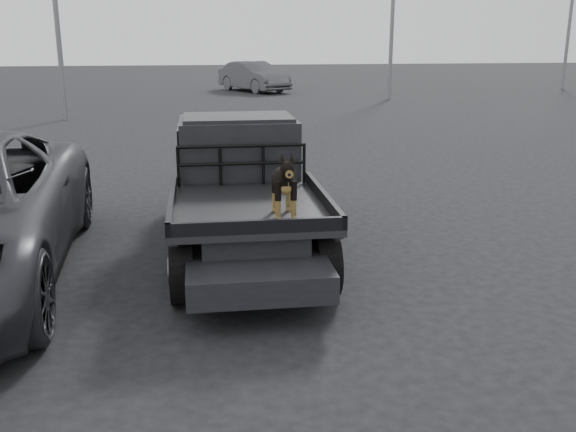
{
  "coord_description": "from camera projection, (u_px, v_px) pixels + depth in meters",
  "views": [
    {
      "loc": [
        -1.21,
        -6.13,
        2.96
      ],
      "look_at": [
        -0.36,
        -0.11,
        1.24
      ],
      "focal_mm": 40.0,
      "sensor_mm": 36.0,
      "label": 1
    }
  ],
  "objects": [
    {
      "name": "ground",
      "position": [
        320.0,
        324.0,
        6.81
      ],
      "size": [
        120.0,
        120.0,
        0.0
      ],
      "primitive_type": "plane",
      "color": "black",
      "rests_on": "ground"
    },
    {
      "name": "flatbed_ute",
      "position": [
        244.0,
        220.0,
        8.97
      ],
      "size": [
        2.0,
        5.4,
        0.92
      ],
      "primitive_type": null,
      "color": "black",
      "rests_on": "ground"
    },
    {
      "name": "ute_cab",
      "position": [
        238.0,
        145.0,
        9.63
      ],
      "size": [
        1.72,
        1.3,
        0.88
      ],
      "primitive_type": null,
      "color": "black",
      "rests_on": "flatbed_ute"
    },
    {
      "name": "headache_rack",
      "position": [
        242.0,
        166.0,
        8.96
      ],
      "size": [
        1.8,
        0.08,
        0.55
      ],
      "primitive_type": null,
      "color": "black",
      "rests_on": "flatbed_ute"
    },
    {
      "name": "dog",
      "position": [
        284.0,
        185.0,
        7.4
      ],
      "size": [
        0.32,
        0.6,
        0.74
      ],
      "primitive_type": null,
      "color": "black",
      "rests_on": "flatbed_ute"
    },
    {
      "name": "distant_car_a",
      "position": [
        254.0,
        76.0,
        34.2
      ],
      "size": [
        3.73,
        4.99,
        1.57
      ],
      "primitive_type": "imported",
      "rotation": [
        0.0,
        0.0,
        0.5
      ],
      "color": "#45464A",
      "rests_on": "ground"
    }
  ]
}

